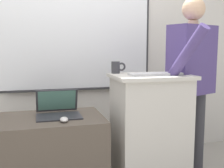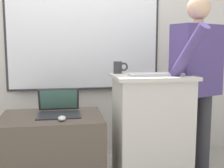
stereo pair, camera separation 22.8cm
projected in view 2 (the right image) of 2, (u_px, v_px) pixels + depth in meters
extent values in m
cube|color=beige|center=(84.00, 34.00, 3.13)|extent=(6.40, 0.12, 2.77)
cube|color=#2D2D30|center=(84.00, 36.00, 3.06)|extent=(1.67, 0.02, 1.19)
cube|color=white|center=(85.00, 36.00, 3.06)|extent=(1.62, 0.02, 1.14)
cube|color=#2D2D30|center=(85.00, 89.00, 3.12)|extent=(1.46, 0.04, 0.02)
cube|color=#BCB7AD|center=(151.00, 136.00, 2.39)|extent=(0.60, 0.46, 0.98)
cube|color=#BCB7AD|center=(152.00, 77.00, 2.32)|extent=(0.65, 0.50, 0.03)
cube|color=#4C4238|center=(53.00, 157.00, 2.30)|extent=(0.81, 0.59, 0.70)
cylinder|color=#333338|center=(184.00, 142.00, 2.48)|extent=(0.13, 0.13, 0.82)
cylinder|color=#333338|center=(203.00, 137.00, 2.61)|extent=(0.13, 0.13, 0.82)
cube|color=#473870|center=(197.00, 60.00, 2.45)|extent=(0.50, 0.37, 0.61)
cylinder|color=tan|center=(198.00, 22.00, 2.40)|extent=(0.09, 0.09, 0.04)
sphere|color=tan|center=(199.00, 8.00, 2.39)|extent=(0.20, 0.20, 0.20)
cylinder|color=#473870|center=(185.00, 57.00, 2.14)|extent=(0.23, 0.43, 0.51)
cylinder|color=#473870|center=(216.00, 62.00, 2.58)|extent=(0.08, 0.08, 0.58)
cube|color=#28282D|center=(59.00, 115.00, 2.25)|extent=(0.35, 0.25, 0.01)
cube|color=#28282D|center=(59.00, 99.00, 2.39)|extent=(0.34, 0.08, 0.19)
cube|color=#4C7A6B|center=(59.00, 99.00, 2.38)|extent=(0.31, 0.06, 0.17)
cube|color=silver|center=(156.00, 74.00, 2.26)|extent=(0.44, 0.12, 0.02)
ellipsoid|color=silver|center=(62.00, 118.00, 2.11)|extent=(0.06, 0.10, 0.03)
cylinder|color=#333338|center=(118.00, 67.00, 2.45)|extent=(0.08, 0.08, 0.10)
torus|color=#333338|center=(124.00, 67.00, 2.46)|extent=(0.08, 0.02, 0.08)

